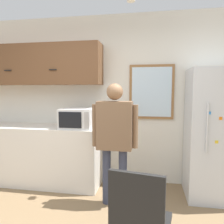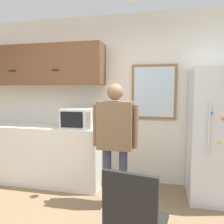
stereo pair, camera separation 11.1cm
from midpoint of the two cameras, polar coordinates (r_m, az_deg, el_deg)
The scene contains 9 objects.
back_wall at distance 3.62m, azimuth -2.32°, elevation 3.25°, with size 6.00×0.06×2.70m.
counter at distance 3.86m, azimuth -20.19°, elevation -10.24°, with size 2.16×0.63×0.94m.
upper_cabinets at distance 3.84m, azimuth -20.01°, elevation 11.44°, with size 2.16×0.39×0.64m.
microwave at distance 3.35m, azimuth -9.94°, elevation -1.61°, with size 0.48×0.41×0.30m.
person at distance 2.83m, azimuth -0.41°, elevation -5.27°, with size 0.60×0.23×1.60m.
refrigerator at distance 3.34m, azimuth 24.97°, elevation -5.33°, with size 0.81×0.69×1.80m.
chair at distance 1.92m, azimuth 5.30°, elevation -26.25°, with size 0.53×0.53×0.93m.
window at distance 3.49m, azimuth 9.36°, elevation 5.17°, with size 0.69×0.05×0.85m.
ceiling_light at distance 3.22m, azimuth 3.88°, elevation 27.01°, with size 0.11×0.11×0.01m.
Camera 1 is at (0.72, -1.50, 1.52)m, focal length 35.00 mm.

